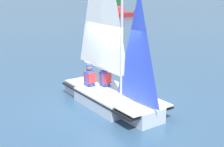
# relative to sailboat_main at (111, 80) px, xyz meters

# --- Properties ---
(ground_plane) EXTENTS (260.00, 260.00, 0.00)m
(ground_plane) POSITION_rel_sailboat_main_xyz_m (0.05, 0.02, -0.82)
(ground_plane) COLOR #2D4C6B
(sailboat_main) EXTENTS (4.14, 3.06, 5.94)m
(sailboat_main) POSITION_rel_sailboat_main_xyz_m (0.00, 0.00, 0.00)
(sailboat_main) COLOR #B2BCCC
(sailboat_main) RESTS_ON ground_plane
(sailor_helm) EXTENTS (0.42, 0.40, 1.16)m
(sailor_helm) POSITION_rel_sailboat_main_xyz_m (-0.59, -0.09, -0.20)
(sailor_helm) COLOR black
(sailor_helm) RESTS_ON ground_plane
(sailor_crew) EXTENTS (0.42, 0.40, 1.16)m
(sailor_crew) POSITION_rel_sailboat_main_xyz_m (-0.70, -0.61, -0.19)
(sailor_crew) COLOR black
(sailor_crew) RESTS_ON ground_plane
(motorboat_distant) EXTENTS (3.25, 4.87, 1.17)m
(motorboat_distant) POSITION_rel_sailboat_main_xyz_m (-26.47, 5.19, -0.42)
(motorboat_distant) COLOR maroon
(motorboat_distant) RESTS_ON ground_plane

